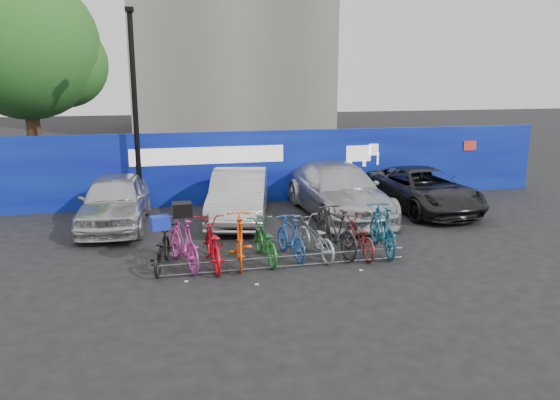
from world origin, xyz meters
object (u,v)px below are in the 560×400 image
object	(u,v)px
bike_7	(336,231)
bike_5	(291,237)
bike_1	(183,242)
bike_9	(383,229)
bike_3	(240,239)
bike_rack	(285,261)
car_3	(423,189)
bike_6	(315,238)
car_0	(115,201)
bike_4	(265,241)
tree	(33,50)
bike_0	(161,249)
lamppost	(135,107)
bike_2	(212,244)
car_1	(239,196)
car_2	(338,190)

from	to	relation	value
bike_7	bike_5	bearing A→B (deg)	-10.05
bike_1	bike_9	world-z (taller)	bike_9
bike_3	bike_9	size ratio (longest dim) A/B	0.99
bike_rack	car_3	size ratio (longest dim) A/B	1.17
bike_3	bike_6	world-z (taller)	bike_3
bike_7	car_0	bearing A→B (deg)	-45.90
car_0	bike_4	distance (m)	5.23
tree	bike_0	size ratio (longest dim) A/B	4.51
bike_1	lamppost	bearing A→B (deg)	-94.14
car_3	bike_0	bearing A→B (deg)	-159.06
bike_2	bike_rack	bearing A→B (deg)	160.01
bike_0	bike_4	bearing A→B (deg)	-169.26
bike_5	lamppost	bearing A→B (deg)	-64.97
bike_rack	bike_3	xyz separation A→B (m)	(-0.93, 0.52, 0.43)
bike_1	bike_5	size ratio (longest dim) A/B	1.16
bike_2	bike_6	xyz separation A→B (m)	(2.41, 0.09, -0.06)
car_1	bike_1	bearing A→B (deg)	-103.24
bike_0	bike_1	bearing A→B (deg)	-168.59
car_0	car_3	bearing A→B (deg)	3.21
car_0	car_2	bearing A→B (deg)	2.50
tree	bike_4	xyz separation A→B (m)	(6.44, -10.04, -4.60)
car_3	bike_1	distance (m)	8.54
car_0	car_2	world-z (taller)	car_2
lamppost	tree	bearing A→B (deg)	127.51
car_0	tree	bearing A→B (deg)	119.58
car_3	bike_3	xyz separation A→B (m)	(-6.46, -3.76, -0.07)
tree	bike_7	world-z (taller)	tree
bike_9	car_1	bearing A→B (deg)	-46.46
car_0	car_1	distance (m)	3.52
bike_rack	bike_2	world-z (taller)	bike_2
bike_0	bike_7	xyz separation A→B (m)	(4.08, 0.06, 0.13)
bike_9	car_3	bearing A→B (deg)	-122.48
bike_0	bike_5	size ratio (longest dim) A/B	1.03
bike_3	bike_4	size ratio (longest dim) A/B	1.10
bike_2	bike_3	xyz separation A→B (m)	(0.62, -0.01, 0.06)
bike_rack	bike_1	bearing A→B (deg)	163.98
car_3	bike_9	size ratio (longest dim) A/B	2.40
bike_5	bike_2	bearing A→B (deg)	-3.53
car_2	bike_2	distance (m)	5.66
bike_6	car_3	bearing A→B (deg)	-153.07
bike_7	bike_2	bearing A→B (deg)	-7.18
bike_3	car_2	bearing A→B (deg)	-126.64
bike_4	bike_9	distance (m)	2.88
bike_2	bike_3	bearing A→B (deg)	178.02
car_3	bike_3	bearing A→B (deg)	-152.90
car_1	bike_6	world-z (taller)	car_1
car_2	bike_7	xyz separation A→B (m)	(-1.29, -3.58, -0.19)
bike_2	bike_9	xyz separation A→B (m)	(4.09, 0.02, 0.07)
bike_3	bike_4	world-z (taller)	bike_3
car_3	tree	bearing A→B (deg)	149.50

